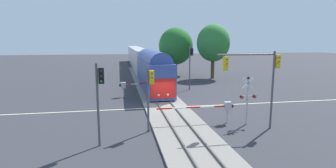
{
  "coord_description": "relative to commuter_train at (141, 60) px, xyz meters",
  "views": [
    {
      "loc": [
        -4.55,
        -26.2,
        6.81
      ],
      "look_at": [
        0.72,
        2.62,
        2.0
      ],
      "focal_mm": 28.44,
      "sensor_mm": 36.0,
      "label": 1
    }
  ],
  "objects": [
    {
      "name": "ground_plane",
      "position": [
        -0.0,
        -30.96,
        -2.74
      ],
      "size": [
        220.0,
        220.0,
        0.0
      ],
      "primitive_type": "plane",
      "color": "#333338"
    },
    {
      "name": "commuter_train",
      "position": [
        0.0,
        0.0,
        0.0
      ],
      "size": [
        3.04,
        62.97,
        5.16
      ],
      "color": "#384C93",
      "rests_on": "railway_track"
    },
    {
      "name": "traffic_signal_median",
      "position": [
        -2.4,
        -38.01,
        0.58
      ],
      "size": [
        0.53,
        0.38,
        4.95
      ],
      "color": "#4C4C51",
      "rests_on": "ground"
    },
    {
      "name": "traffic_signal_near_left",
      "position": [
        -5.85,
        -40.15,
        0.89
      ],
      "size": [
        0.53,
        0.38,
        5.42
      ],
      "color": "#4C4C51",
      "rests_on": "ground"
    },
    {
      "name": "traffic_signal_near_right",
      "position": [
        5.66,
        -38.89,
        1.83
      ],
      "size": [
        5.01,
        0.38,
        6.03
      ],
      "color": "#4C4C51",
      "rests_on": "ground"
    },
    {
      "name": "crossing_signal_mast",
      "position": [
        5.55,
        -37.67,
        -0.29
      ],
      "size": [
        1.36,
        0.44,
        4.0
      ],
      "color": "#B2B2B7",
      "rests_on": "ground"
    },
    {
      "name": "crossing_gate_far",
      "position": [
        -3.67,
        -24.93,
        -1.31
      ],
      "size": [
        5.16,
        0.4,
        1.86
      ],
      "color": "#B7B7BC",
      "rests_on": "ground"
    },
    {
      "name": "crossing_gate_near",
      "position": [
        3.36,
        -36.98,
        -1.35
      ],
      "size": [
        6.49,
        0.4,
        1.8
      ],
      "color": "#B7B7BC",
      "rests_on": "ground"
    },
    {
      "name": "elm_centre_background",
      "position": [
        6.38,
        -5.91,
        2.98
      ],
      "size": [
        6.63,
        6.63,
        9.33
      ],
      "color": "#4C3828",
      "rests_on": "ground"
    },
    {
      "name": "traffic_signal_far_side",
      "position": [
        5.06,
        -21.9,
        1.31
      ],
      "size": [
        0.53,
        0.38,
        6.06
      ],
      "color": "#4C4C51",
      "rests_on": "ground"
    },
    {
      "name": "oak_far_right",
      "position": [
        11.97,
        -11.57,
        3.62
      ],
      "size": [
        5.86,
        5.86,
        9.69
      ],
      "color": "#4C3828",
      "rests_on": "ground"
    },
    {
      "name": "railway_track",
      "position": [
        -0.0,
        -30.96,
        -2.64
      ],
      "size": [
        4.4,
        80.0,
        0.32
      ],
      "color": "gray",
      "rests_on": "ground"
    },
    {
      "name": "road_centre_stripe",
      "position": [
        -0.0,
        -30.96,
        -2.73
      ],
      "size": [
        44.0,
        0.2,
        0.01
      ],
      "color": "beige",
      "rests_on": "ground"
    }
  ]
}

